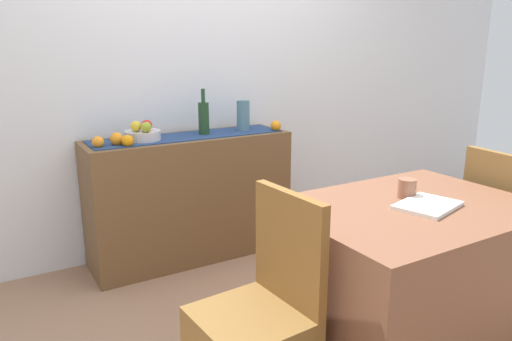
% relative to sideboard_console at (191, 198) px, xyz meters
% --- Properties ---
extents(ground_plane, '(6.40, 6.40, 0.02)m').
position_rel_sideboard_console_xyz_m(ground_plane, '(0.22, -0.92, -0.44)').
color(ground_plane, '#9C7357').
rests_on(ground_plane, ground).
extents(room_wall_rear, '(6.40, 0.06, 2.70)m').
position_rel_sideboard_console_xyz_m(room_wall_rear, '(0.22, 0.26, 0.92)').
color(room_wall_rear, silver).
rests_on(room_wall_rear, ground).
extents(sideboard_console, '(1.37, 0.42, 0.85)m').
position_rel_sideboard_console_xyz_m(sideboard_console, '(0.00, 0.00, 0.00)').
color(sideboard_console, brown).
rests_on(sideboard_console, ground).
extents(table_runner, '(1.29, 0.32, 0.01)m').
position_rel_sideboard_console_xyz_m(table_runner, '(0.00, 0.00, 0.43)').
color(table_runner, navy).
rests_on(table_runner, sideboard_console).
extents(fruit_bowl, '(0.22, 0.22, 0.06)m').
position_rel_sideboard_console_xyz_m(fruit_bowl, '(-0.31, 0.00, 0.46)').
color(fruit_bowl, silver).
rests_on(fruit_bowl, table_runner).
extents(apple_right, '(0.07, 0.07, 0.07)m').
position_rel_sideboard_console_xyz_m(apple_right, '(-0.28, -0.01, 0.53)').
color(apple_right, red).
rests_on(apple_right, fruit_bowl).
extents(apple_front, '(0.06, 0.06, 0.06)m').
position_rel_sideboard_console_xyz_m(apple_front, '(-0.31, -0.07, 0.52)').
color(apple_front, '#95A82C').
rests_on(apple_front, fruit_bowl).
extents(apple_center, '(0.07, 0.07, 0.07)m').
position_rel_sideboard_console_xyz_m(apple_center, '(-0.35, -0.01, 0.52)').
color(apple_center, gold).
rests_on(apple_center, fruit_bowl).
extents(wine_bottle, '(0.07, 0.07, 0.31)m').
position_rel_sideboard_console_xyz_m(wine_bottle, '(0.11, 0.00, 0.54)').
color(wine_bottle, '#1E3F24').
rests_on(wine_bottle, sideboard_console).
extents(ceramic_vase, '(0.09, 0.09, 0.22)m').
position_rel_sideboard_console_xyz_m(ceramic_vase, '(0.42, 0.00, 0.53)').
color(ceramic_vase, slate).
rests_on(ceramic_vase, sideboard_console).
extents(orange_loose_near_bowl, '(0.07, 0.07, 0.07)m').
position_rel_sideboard_console_xyz_m(orange_loose_near_bowl, '(-0.60, -0.07, 0.46)').
color(orange_loose_near_bowl, orange).
rests_on(orange_loose_near_bowl, sideboard_console).
extents(orange_loose_end, '(0.07, 0.07, 0.07)m').
position_rel_sideboard_console_xyz_m(orange_loose_end, '(0.61, -0.12, 0.46)').
color(orange_loose_end, orange).
rests_on(orange_loose_end, sideboard_console).
extents(orange_loose_mid, '(0.08, 0.08, 0.08)m').
position_rel_sideboard_console_xyz_m(orange_loose_mid, '(-0.49, -0.06, 0.47)').
color(orange_loose_mid, orange).
rests_on(orange_loose_mid, sideboard_console).
extents(orange_loose_far, '(0.07, 0.07, 0.07)m').
position_rel_sideboard_console_xyz_m(orange_loose_far, '(-0.44, -0.13, 0.46)').
color(orange_loose_far, orange).
rests_on(orange_loose_far, sideboard_console).
extents(dining_table, '(1.12, 0.83, 0.74)m').
position_rel_sideboard_console_xyz_m(dining_table, '(0.43, -1.52, -0.06)').
color(dining_table, brown).
rests_on(dining_table, ground).
extents(open_book, '(0.33, 0.28, 0.02)m').
position_rel_sideboard_console_xyz_m(open_book, '(0.46, -1.58, 0.32)').
color(open_book, white).
rests_on(open_book, dining_table).
extents(coffee_cup, '(0.08, 0.08, 0.09)m').
position_rel_sideboard_console_xyz_m(coffee_cup, '(0.49, -1.43, 0.36)').
color(coffee_cup, brown).
rests_on(coffee_cup, dining_table).
extents(chair_by_corner, '(0.44, 0.44, 0.90)m').
position_rel_sideboard_console_xyz_m(chair_by_corner, '(1.26, -1.52, -0.16)').
color(chair_by_corner, brown).
rests_on(chair_by_corner, ground).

